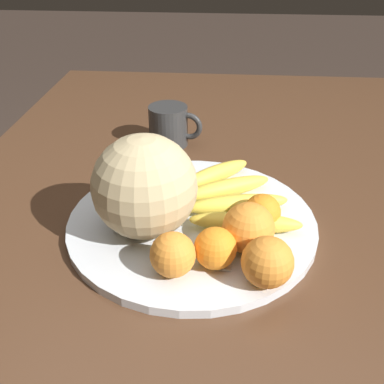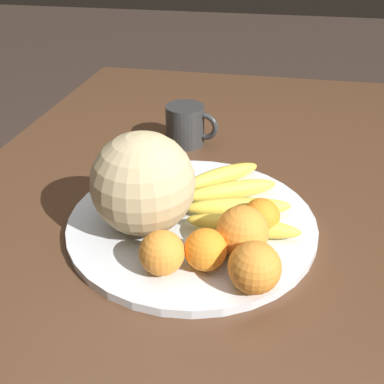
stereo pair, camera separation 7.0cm
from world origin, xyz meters
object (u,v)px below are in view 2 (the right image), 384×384
at_px(orange_front_left, 204,249).
at_px(orange_back_right, 261,217).
at_px(melon, 143,184).
at_px(ceramic_mug, 186,125).
at_px(orange_mid_center, 242,232).
at_px(produce_tag, 217,251).
at_px(banana_bunch, 232,200).
at_px(fruit_bowl, 192,222).
at_px(kitchen_table, 217,262).
at_px(orange_front_right, 162,253).
at_px(orange_back_left, 255,267).

xyz_separation_m(orange_front_left, orange_back_right, (0.09, -0.07, -0.00)).
relative_size(melon, ceramic_mug, 1.34).
bearing_deg(orange_mid_center, produce_tag, 98.22).
relative_size(banana_bunch, orange_front_left, 3.79).
height_order(fruit_bowl, orange_front_left, orange_front_left).
xyz_separation_m(kitchen_table, orange_back_right, (-0.03, -0.07, 0.13)).
height_order(orange_front_right, orange_mid_center, orange_mid_center).
relative_size(fruit_bowl, banana_bunch, 1.77).
xyz_separation_m(melon, orange_mid_center, (-0.03, -0.15, -0.04)).
bearing_deg(orange_front_left, fruit_bowl, 19.28).
bearing_deg(kitchen_table, melon, 116.08).
height_order(kitchen_table, ceramic_mug, ceramic_mug).
bearing_deg(fruit_bowl, orange_front_left, -160.72).
distance_m(orange_back_left, orange_back_right, 0.12).
xyz_separation_m(fruit_bowl, ceramic_mug, (0.30, 0.07, 0.04)).
bearing_deg(orange_back_left, produce_tag, 42.15).
height_order(banana_bunch, produce_tag, banana_bunch).
distance_m(kitchen_table, orange_front_left, 0.18).
bearing_deg(banana_bunch, melon, -168.22).
xyz_separation_m(kitchen_table, orange_front_left, (-0.13, 0.00, 0.13)).
height_order(orange_back_left, orange_back_right, orange_back_left).
height_order(kitchen_table, produce_tag, produce_tag).
relative_size(banana_bunch, orange_back_left, 3.25).
distance_m(orange_mid_center, produce_tag, 0.05).
height_order(orange_front_right, ceramic_mug, ceramic_mug).
bearing_deg(produce_tag, orange_back_right, -40.45).
distance_m(melon, orange_back_left, 0.21).
bearing_deg(kitchen_table, produce_tag, -173.25).
height_order(orange_back_left, produce_tag, orange_back_left).
height_order(orange_mid_center, orange_back_right, orange_mid_center).
xyz_separation_m(orange_back_left, orange_back_right, (0.12, -0.00, -0.01)).
relative_size(kitchen_table, fruit_bowl, 4.02).
bearing_deg(produce_tag, ceramic_mug, 21.86).
height_order(banana_bunch, orange_mid_center, orange_mid_center).
distance_m(kitchen_table, orange_mid_center, 0.17).
xyz_separation_m(fruit_bowl, orange_mid_center, (-0.07, -0.09, 0.04)).
relative_size(orange_front_right, orange_back_right, 1.09).
xyz_separation_m(kitchen_table, banana_bunch, (0.03, -0.02, 0.12)).
distance_m(fruit_bowl, orange_front_left, 0.12).
distance_m(melon, orange_front_right, 0.12).
bearing_deg(melon, orange_front_left, -125.16).
distance_m(orange_mid_center, ceramic_mug, 0.40).
height_order(orange_front_left, orange_mid_center, orange_mid_center).
xyz_separation_m(banana_bunch, orange_back_left, (-0.18, -0.05, 0.02)).
distance_m(orange_front_left, orange_back_right, 0.12).
relative_size(orange_front_left, produce_tag, 0.63).
bearing_deg(ceramic_mug, orange_mid_center, -156.79).
distance_m(orange_front_left, ceramic_mug, 0.42).
bearing_deg(melon, ceramic_mug, 0.92).
relative_size(orange_front_left, orange_back_left, 0.86).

